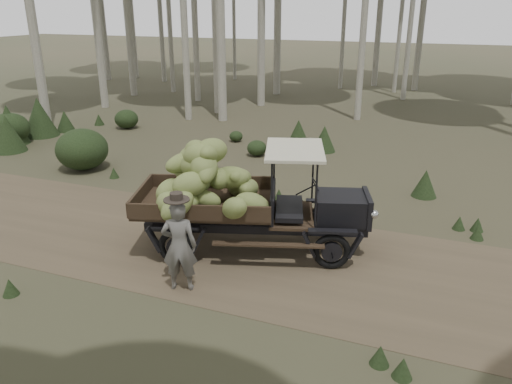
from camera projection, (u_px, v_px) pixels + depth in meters
ground at (210, 246)px, 9.94m from camera, size 120.00×120.00×0.00m
dirt_track at (210, 246)px, 9.94m from camera, size 70.00×4.00×0.01m
banana_truck at (226, 185)px, 9.36m from camera, size 4.68×2.95×2.22m
farmer at (179, 245)px, 8.18m from camera, size 0.67×0.55×1.73m
undergrowth at (83, 201)px, 10.76m from camera, size 22.21×18.57×1.40m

